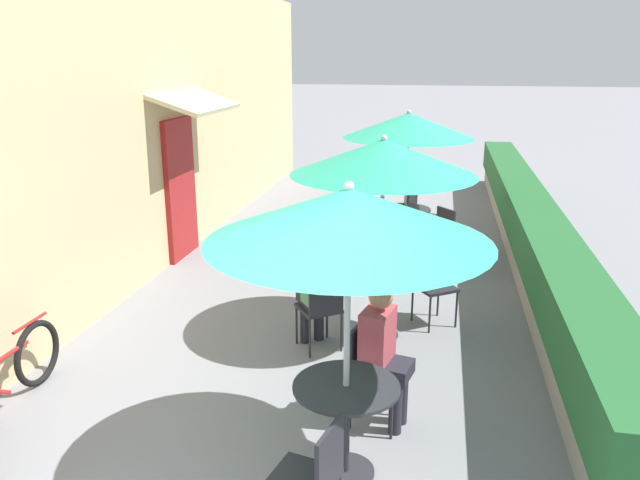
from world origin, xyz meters
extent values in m
cube|color=#D6B784|center=(-2.55, 6.80, 2.10)|extent=(0.24, 13.60, 4.20)
cube|color=maroon|center=(-2.39, 6.12, 1.05)|extent=(0.08, 0.96, 2.10)
cube|color=beige|center=(-2.08, 6.12, 2.35)|extent=(0.78, 1.80, 0.30)
cube|color=gray|center=(2.75, 6.70, 0.23)|extent=(0.44, 12.60, 0.45)
cube|color=#235B2D|center=(2.75, 6.70, 0.73)|extent=(0.60, 11.97, 0.56)
cylinder|color=#28282D|center=(0.85, 1.41, 0.01)|extent=(0.44, 0.44, 0.02)
cylinder|color=#28282D|center=(0.85, 1.41, 0.37)|extent=(0.06, 0.06, 0.72)
cylinder|color=#28282D|center=(0.85, 1.41, 0.72)|extent=(0.78, 0.78, 0.02)
cylinder|color=#B7B7BC|center=(0.85, 1.41, 1.06)|extent=(0.04, 0.04, 2.13)
cone|color=#2DAD84|center=(0.85, 1.41, 1.99)|extent=(1.94, 1.94, 0.37)
sphere|color=#B7B7BC|center=(0.85, 1.41, 2.19)|extent=(0.07, 0.07, 0.07)
cube|color=#232328|center=(1.02, 2.12, 0.45)|extent=(0.48, 0.48, 0.04)
cube|color=#232328|center=(0.84, 2.16, 0.66)|extent=(0.12, 0.38, 0.42)
cylinder|color=#232328|center=(1.15, 1.90, 0.23)|extent=(0.02, 0.02, 0.45)
cylinder|color=#232328|center=(1.24, 2.25, 0.23)|extent=(0.02, 0.02, 0.45)
cylinder|color=#232328|center=(0.80, 1.99, 0.23)|extent=(0.02, 0.02, 0.45)
cylinder|color=#232328|center=(0.88, 2.34, 0.23)|extent=(0.02, 0.02, 0.45)
cylinder|color=#23232D|center=(1.18, 2.00, 0.24)|extent=(0.11, 0.11, 0.47)
cylinder|color=#23232D|center=(1.21, 2.16, 0.24)|extent=(0.11, 0.11, 0.47)
cube|color=#23232D|center=(1.11, 2.10, 0.53)|extent=(0.42, 0.37, 0.12)
cube|color=#AD424C|center=(1.00, 2.12, 0.78)|extent=(0.29, 0.38, 0.50)
sphere|color=#A87556|center=(1.02, 2.12, 1.15)|extent=(0.20, 0.20, 0.20)
cube|color=#232328|center=(0.68, 0.70, 0.45)|extent=(0.48, 0.48, 0.04)
cube|color=#232328|center=(0.86, 0.66, 0.66)|extent=(0.12, 0.38, 0.42)
cylinder|color=#28282D|center=(0.86, 3.83, 0.01)|extent=(0.44, 0.44, 0.02)
cylinder|color=#28282D|center=(0.86, 3.83, 0.37)|extent=(0.06, 0.06, 0.72)
cylinder|color=#28282D|center=(0.86, 3.83, 0.72)|extent=(0.78, 0.78, 0.02)
cylinder|color=#B7B7BC|center=(0.86, 3.83, 1.06)|extent=(0.04, 0.04, 2.13)
cone|color=#2DAD84|center=(0.86, 3.83, 1.99)|extent=(1.94, 1.94, 0.37)
sphere|color=#B7B7BC|center=(0.86, 3.83, 2.19)|extent=(0.07, 0.07, 0.07)
cube|color=#232328|center=(1.45, 4.25, 0.45)|extent=(0.56, 0.56, 0.04)
cube|color=#232328|center=(1.34, 4.40, 0.66)|extent=(0.33, 0.24, 0.42)
cylinder|color=#232328|center=(1.41, 4.00, 0.23)|extent=(0.02, 0.02, 0.45)
cylinder|color=#232328|center=(1.70, 4.21, 0.23)|extent=(0.02, 0.02, 0.45)
cylinder|color=#232328|center=(1.20, 4.29, 0.23)|extent=(0.02, 0.02, 0.45)
cylinder|color=#232328|center=(1.49, 4.50, 0.23)|extent=(0.02, 0.02, 0.45)
cube|color=#232328|center=(0.26, 3.41, 0.45)|extent=(0.56, 0.56, 0.04)
cube|color=#232328|center=(0.37, 3.26, 0.66)|extent=(0.33, 0.24, 0.42)
cylinder|color=#232328|center=(0.30, 3.66, 0.23)|extent=(0.02, 0.02, 0.45)
cylinder|color=#232328|center=(0.01, 3.45, 0.23)|extent=(0.02, 0.02, 0.45)
cylinder|color=#232328|center=(0.51, 3.37, 0.23)|extent=(0.02, 0.02, 0.45)
cylinder|color=#232328|center=(0.22, 3.16, 0.23)|extent=(0.02, 0.02, 0.45)
cylinder|color=#23232D|center=(0.22, 3.60, 0.24)|extent=(0.11, 0.11, 0.47)
cylinder|color=#23232D|center=(0.09, 3.51, 0.24)|extent=(0.11, 0.11, 0.47)
cube|color=#23232D|center=(0.21, 3.48, 0.53)|extent=(0.45, 0.47, 0.12)
cube|color=#4C8456|center=(0.27, 3.39, 0.78)|extent=(0.40, 0.38, 0.50)
sphere|color=tan|center=(0.26, 3.41, 1.15)|extent=(0.20, 0.20, 0.20)
cylinder|color=#28282D|center=(0.95, 6.80, 0.01)|extent=(0.44, 0.44, 0.02)
cylinder|color=#28282D|center=(0.95, 6.80, 0.37)|extent=(0.06, 0.06, 0.72)
cylinder|color=#28282D|center=(0.95, 6.80, 0.72)|extent=(0.78, 0.78, 0.02)
cylinder|color=#B7B7BC|center=(0.95, 6.80, 1.06)|extent=(0.04, 0.04, 2.13)
cone|color=#2DAD84|center=(0.95, 6.80, 1.99)|extent=(1.94, 1.94, 0.37)
sphere|color=#B7B7BC|center=(0.95, 6.80, 2.19)|extent=(0.07, 0.07, 0.07)
cube|color=#232328|center=(0.23, 6.67, 0.45)|extent=(0.46, 0.46, 0.04)
cube|color=#232328|center=(0.26, 6.49, 0.66)|extent=(0.38, 0.10, 0.42)
cylinder|color=#232328|center=(0.37, 6.88, 0.23)|extent=(0.02, 0.02, 0.45)
cylinder|color=#232328|center=(0.02, 6.82, 0.23)|extent=(0.02, 0.02, 0.45)
cylinder|color=#232328|center=(0.44, 6.53, 0.23)|extent=(0.02, 0.02, 0.45)
cylinder|color=#232328|center=(0.08, 6.46, 0.23)|extent=(0.02, 0.02, 0.45)
cube|color=#232328|center=(1.42, 6.24, 0.45)|extent=(0.56, 0.56, 0.04)
cube|color=#232328|center=(1.56, 6.36, 0.66)|extent=(0.27, 0.31, 0.42)
cylinder|color=#232328|center=(1.16, 6.27, 0.23)|extent=(0.02, 0.02, 0.45)
cylinder|color=#232328|center=(1.39, 5.99, 0.23)|extent=(0.02, 0.02, 0.45)
cylinder|color=#232328|center=(1.44, 6.50, 0.23)|extent=(0.02, 0.02, 0.45)
cylinder|color=#232328|center=(1.67, 6.22, 0.23)|extent=(0.02, 0.02, 0.45)
cube|color=#232328|center=(1.19, 7.49, 0.45)|extent=(0.51, 0.51, 0.04)
cube|color=#232328|center=(1.02, 7.55, 0.66)|extent=(0.16, 0.37, 0.42)
cylinder|color=#232328|center=(1.30, 7.26, 0.23)|extent=(0.02, 0.02, 0.45)
cylinder|color=#232328|center=(1.42, 7.59, 0.23)|extent=(0.02, 0.02, 0.45)
cylinder|color=#232328|center=(0.96, 7.38, 0.23)|extent=(0.02, 0.02, 0.45)
cylinder|color=#232328|center=(1.08, 7.72, 0.23)|extent=(0.02, 0.02, 0.45)
cylinder|color=#232328|center=(0.90, 6.75, 0.78)|extent=(0.07, 0.07, 0.09)
torus|color=black|center=(-2.19, 2.17, 0.31)|extent=(0.07, 0.63, 0.63)
cylinder|color=#B21E1E|center=(-2.19, 2.13, 0.64)|extent=(0.04, 0.46, 0.03)
camera|label=1|loc=(1.42, -2.52, 3.02)|focal=35.00mm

